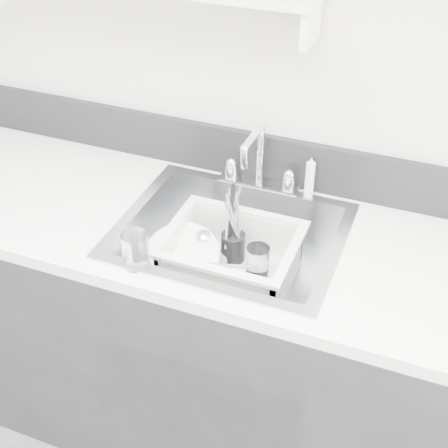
% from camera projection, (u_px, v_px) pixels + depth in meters
% --- Properties ---
extents(counter_run, '(3.20, 0.62, 0.92)m').
position_uv_depth(counter_run, '(230.00, 342.00, 2.06)').
color(counter_run, black).
rests_on(counter_run, ground).
extents(backsplash, '(3.20, 0.02, 0.16)m').
position_uv_depth(backsplash, '(264.00, 158.00, 1.96)').
color(backsplash, black).
rests_on(backsplash, counter_run).
extents(sink, '(0.64, 0.52, 0.20)m').
position_uv_depth(sink, '(230.00, 255.00, 1.84)').
color(sink, silver).
rests_on(sink, counter_run).
extents(faucet, '(0.26, 0.18, 0.23)m').
position_uv_depth(faucet, '(259.00, 171.00, 1.93)').
color(faucet, silver).
rests_on(faucet, counter_run).
extents(side_sprayer, '(0.03, 0.03, 0.14)m').
position_uv_depth(side_sprayer, '(310.00, 177.00, 1.89)').
color(side_sprayer, silver).
rests_on(side_sprayer, counter_run).
extents(wash_tub, '(0.39, 0.32, 0.15)m').
position_uv_depth(wash_tub, '(231.00, 258.00, 1.84)').
color(wash_tub, silver).
rests_on(wash_tub, sink).
extents(plate_stack, '(0.28, 0.27, 0.11)m').
position_uv_depth(plate_stack, '(185.00, 264.00, 1.86)').
color(plate_stack, white).
rests_on(plate_stack, wash_tub).
extents(utensil_cup, '(0.07, 0.07, 0.25)m').
position_uv_depth(utensil_cup, '(233.00, 244.00, 1.89)').
color(utensil_cup, black).
rests_on(utensil_cup, wash_tub).
extents(ladle, '(0.24, 0.32, 0.09)m').
position_uv_depth(ladle, '(208.00, 262.00, 1.85)').
color(ladle, silver).
rests_on(ladle, wash_tub).
extents(tumbler_in_tub, '(0.09, 0.09, 0.10)m').
position_uv_depth(tumbler_in_tub, '(258.00, 261.00, 1.84)').
color(tumbler_in_tub, white).
rests_on(tumbler_in_tub, wash_tub).
extents(tumbler_counter, '(0.08, 0.08, 0.10)m').
position_uv_depth(tumbler_counter, '(135.00, 250.00, 1.64)').
color(tumbler_counter, white).
rests_on(tumbler_counter, counter_run).
extents(bowl_small, '(0.14, 0.14, 0.04)m').
position_uv_depth(bowl_small, '(242.00, 293.00, 1.78)').
color(bowl_small, white).
rests_on(bowl_small, wash_tub).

